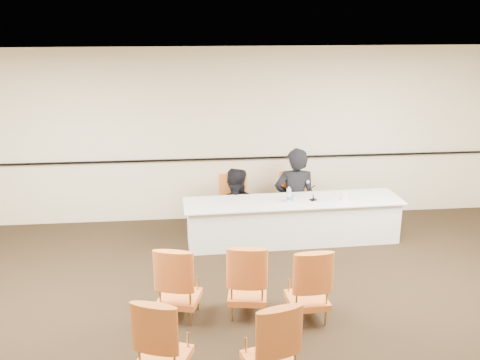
% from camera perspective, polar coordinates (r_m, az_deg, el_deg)
% --- Properties ---
extents(floor, '(10.00, 10.00, 0.00)m').
position_cam_1_polar(floor, '(6.13, 0.97, -17.62)').
color(floor, black).
rests_on(floor, ground).
extents(ceiling, '(10.00, 10.00, 0.00)m').
position_cam_1_polar(ceiling, '(5.05, 1.15, 11.53)').
color(ceiling, white).
rests_on(ceiling, ground).
extents(wall_back, '(10.00, 0.04, 3.00)m').
position_cam_1_polar(wall_back, '(9.23, -1.96, 4.74)').
color(wall_back, '#F4E9BF').
rests_on(wall_back, ground).
extents(wall_rail, '(9.80, 0.04, 0.03)m').
position_cam_1_polar(wall_rail, '(9.28, -1.91, 2.28)').
color(wall_rail, black).
rests_on(wall_rail, wall_back).
extents(panel_table, '(3.48, 0.92, 0.69)m').
position_cam_1_polar(panel_table, '(8.60, 5.64, -4.35)').
color(panel_table, silver).
rests_on(panel_table, ground).
extents(panelist_main, '(0.73, 0.52, 1.91)m').
position_cam_1_polar(panelist_main, '(9.07, 5.87, -2.45)').
color(panelist_main, black).
rests_on(panelist_main, ground).
extents(panelist_main_chair, '(0.52, 0.52, 0.95)m').
position_cam_1_polar(panelist_main_chair, '(9.07, 5.87, -2.32)').
color(panelist_main_chair, '#E05528').
rests_on(panelist_main_chair, ground).
extents(panelist_second, '(0.87, 0.71, 1.64)m').
position_cam_1_polar(panelist_second, '(8.96, -0.61, -3.80)').
color(panelist_second, black).
rests_on(panelist_second, ground).
extents(panelist_second_chair, '(0.52, 0.52, 0.95)m').
position_cam_1_polar(panelist_second_chair, '(8.89, -0.61, -2.63)').
color(panelist_second_chair, '#E05528').
rests_on(panelist_second_chair, ground).
extents(papers, '(0.30, 0.23, 0.00)m').
position_cam_1_polar(papers, '(8.58, 8.88, -2.05)').
color(papers, silver).
rests_on(papers, panel_table).
extents(microphone, '(0.18, 0.24, 0.30)m').
position_cam_1_polar(microphone, '(8.46, 7.85, -1.22)').
color(microphone, black).
rests_on(microphone, panel_table).
extents(water_bottle, '(0.09, 0.09, 0.25)m').
position_cam_1_polar(water_bottle, '(8.36, 5.23, -1.55)').
color(water_bottle, teal).
rests_on(water_bottle, panel_table).
extents(drinking_glass, '(0.08, 0.08, 0.10)m').
position_cam_1_polar(drinking_glass, '(8.43, 5.78, -1.94)').
color(drinking_glass, silver).
rests_on(drinking_glass, panel_table).
extents(coffee_cup, '(0.09, 0.09, 0.13)m').
position_cam_1_polar(coffee_cup, '(8.56, 11.12, -1.76)').
color(coffee_cup, white).
rests_on(coffee_cup, panel_table).
extents(aud_chair_front_left, '(0.61, 0.61, 0.95)m').
position_cam_1_polar(aud_chair_front_left, '(6.49, -6.53, -10.66)').
color(aud_chair_front_left, '#E05528').
rests_on(aud_chair_front_left, ground).
extents(aud_chair_front_mid, '(0.57, 0.57, 0.95)m').
position_cam_1_polar(aud_chair_front_mid, '(6.52, 0.82, -10.43)').
color(aud_chair_front_mid, '#E05528').
rests_on(aud_chair_front_mid, ground).
extents(aud_chair_front_right, '(0.53, 0.53, 0.95)m').
position_cam_1_polar(aud_chair_front_right, '(6.46, 7.23, -10.83)').
color(aud_chair_front_right, '#E05528').
rests_on(aud_chair_front_right, ground).
extents(aud_chair_back_left, '(0.65, 0.65, 0.95)m').
position_cam_1_polar(aud_chair_back_left, '(5.51, -8.13, -16.32)').
color(aud_chair_back_left, '#E05528').
rests_on(aud_chair_back_left, ground).
extents(aud_chair_back_mid, '(0.61, 0.61, 0.95)m').
position_cam_1_polar(aud_chair_back_mid, '(5.41, 3.23, -16.84)').
color(aud_chair_back_mid, '#E05528').
rests_on(aud_chair_back_mid, ground).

